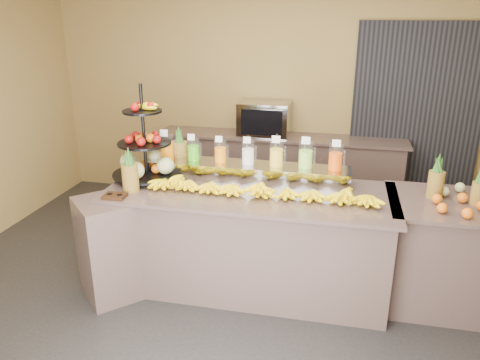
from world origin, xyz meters
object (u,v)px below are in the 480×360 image
(right_fruit_pile, at_px, (456,197))
(oven_warmer, at_px, (265,119))
(fruit_stand, at_px, (150,156))
(condiment_caddy, at_px, (115,196))
(pitcher_tray, at_px, (248,172))
(banana_heap, at_px, (261,188))

(right_fruit_pile, bearing_deg, oven_warmer, 134.53)
(fruit_stand, height_order, condiment_caddy, fruit_stand)
(pitcher_tray, distance_m, right_fruit_pile, 1.76)
(banana_heap, xyz_separation_m, oven_warmer, (-0.31, 2.03, 0.14))
(fruit_stand, relative_size, right_fruit_pile, 2.04)
(condiment_caddy, relative_size, right_fruit_pile, 0.43)
(pitcher_tray, relative_size, banana_heap, 0.92)
(right_fruit_pile, relative_size, oven_warmer, 0.69)
(pitcher_tray, bearing_deg, condiment_caddy, -145.76)
(right_fruit_pile, xyz_separation_m, oven_warmer, (-1.87, 1.91, 0.14))
(banana_heap, relative_size, oven_warmer, 3.23)
(condiment_caddy, bearing_deg, right_fruit_pile, 9.19)
(pitcher_tray, height_order, right_fruit_pile, right_fruit_pile)
(fruit_stand, xyz_separation_m, right_fruit_pile, (2.63, -0.06, -0.15))
(right_fruit_pile, bearing_deg, banana_heap, -175.48)
(condiment_caddy, bearing_deg, pitcher_tray, 34.24)
(condiment_caddy, xyz_separation_m, oven_warmer, (0.87, 2.35, 0.19))
(pitcher_tray, relative_size, fruit_stand, 2.11)
(banana_heap, height_order, right_fruit_pile, right_fruit_pile)
(banana_heap, bearing_deg, condiment_caddy, -164.83)
(pitcher_tray, height_order, fruit_stand, fruit_stand)
(banana_heap, height_order, oven_warmer, oven_warmer)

